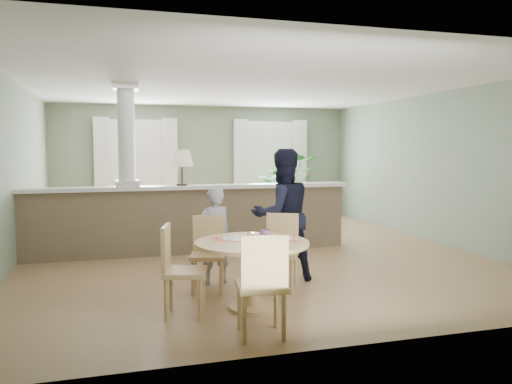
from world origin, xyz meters
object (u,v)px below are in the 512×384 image
object	(u,v)px
houseplant	(285,188)
chair_far_man	(281,248)
sofa	(204,216)
dining_table	(252,255)
chair_near	(262,281)
chair_far_boy	(208,250)
child_person	(214,236)
man_person	(282,215)
chair_side	(178,266)

from	to	relation	value
houseplant	chair_far_man	size ratio (longest dim) A/B	1.71
sofa	dining_table	bearing A→B (deg)	-83.41
chair_near	chair_far_boy	bearing A→B (deg)	-77.05
dining_table	child_person	world-z (taller)	child_person
sofa	man_person	distance (m)	3.28
sofa	houseplant	distance (m)	2.87
chair_near	chair_side	xyz separation A→B (m)	(-0.65, 0.83, -0.01)
sofa	chair_near	size ratio (longest dim) A/B	3.06
dining_table	houseplant	bearing A→B (deg)	67.82
houseplant	sofa	bearing A→B (deg)	-141.50
chair_far_boy	man_person	size ratio (longest dim) A/B	0.52
child_person	sofa	bearing A→B (deg)	-110.40
chair_side	sofa	bearing A→B (deg)	0.92
dining_table	man_person	distance (m)	1.24
chair_side	dining_table	bearing A→B (deg)	-75.26
chair_far_boy	chair_side	distance (m)	0.95
dining_table	man_person	xyz separation A→B (m)	(0.68, 1.01, 0.27)
dining_table	chair_side	distance (m)	0.79
houseplant	chair_far_boy	world-z (taller)	houseplant
chair_far_man	man_person	size ratio (longest dim) A/B	0.54
chair_near	child_person	xyz separation A→B (m)	(-0.05, 1.94, 0.08)
sofa	chair_near	xyz separation A→B (m)	(-0.36, -5.06, 0.10)
sofa	child_person	world-z (taller)	child_person
chair_far_man	chair_near	distance (m)	1.63
dining_table	chair_near	world-z (taller)	chair_near
chair_near	chair_far_man	bearing A→B (deg)	-107.91
chair_near	sofa	bearing A→B (deg)	-87.36
chair_far_man	man_person	bearing A→B (deg)	96.61
chair_side	man_person	size ratio (longest dim) A/B	0.55
child_person	chair_far_man	bearing A→B (deg)	135.01
chair_far_boy	chair_side	xyz separation A→B (m)	(-0.46, -0.82, 0.02)
child_person	houseplant	bearing A→B (deg)	-131.20
sofa	chair_near	bearing A→B (deg)	-84.51
child_person	man_person	distance (m)	0.91
houseplant	chair_near	bearing A→B (deg)	-110.71
chair_far_man	sofa	bearing A→B (deg)	122.43
sofa	chair_far_boy	xyz separation A→B (m)	(-0.54, -3.40, 0.06)
chair_far_man	child_person	size ratio (longest dim) A/B	0.75
chair_side	man_person	bearing A→B (deg)	-41.03
sofa	chair_side	size ratio (longest dim) A/B	3.15
houseplant	chair_side	xyz separation A→B (m)	(-3.23, -6.00, -0.27)
chair_near	man_person	xyz separation A→B (m)	(0.82, 1.85, 0.32)
houseplant	dining_table	bearing A→B (deg)	-112.18
dining_table	chair_far_boy	size ratio (longest dim) A/B	1.35
sofa	man_person	bearing A→B (deg)	-72.35
chair_near	chair_side	bearing A→B (deg)	-45.57
dining_table	chair_near	distance (m)	0.85
dining_table	man_person	bearing A→B (deg)	56.13
chair_far_man	houseplant	bearing A→B (deg)	97.75
chair_far_boy	child_person	bearing A→B (deg)	80.03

